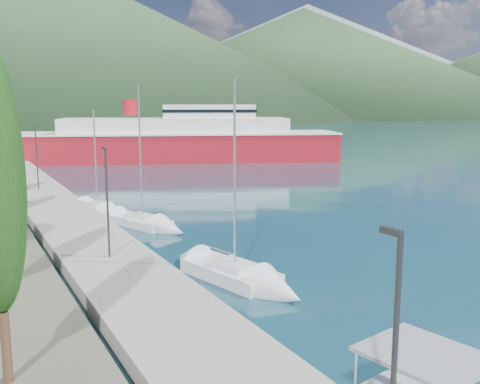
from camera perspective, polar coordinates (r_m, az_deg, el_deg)
ground at (r=137.27m, az=-21.62°, el=4.99°), size 1400.00×1400.00×0.00m
quay at (r=43.52m, az=-18.26°, el=-2.66°), size 5.00×88.00×0.80m
hills_far at (r=656.88m, az=-15.13°, el=15.14°), size 1480.00×900.00×180.00m
hills_near at (r=406.92m, az=-12.36°, el=14.93°), size 1010.00×520.00×115.00m
lamp_posts at (r=31.50m, az=-14.77°, el=-0.18°), size 0.15×48.54×6.06m
sailboat_near at (r=27.15m, az=1.59°, el=-9.64°), size 4.06×8.21×11.34m
sailboat_mid at (r=39.83m, az=-9.02°, el=-3.57°), size 4.55×8.11×11.32m
sailboat_far at (r=45.52m, az=-14.22°, el=-2.11°), size 3.44×6.72×9.44m
ferry at (r=86.45m, az=-6.68°, el=5.40°), size 51.86×29.39×10.23m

